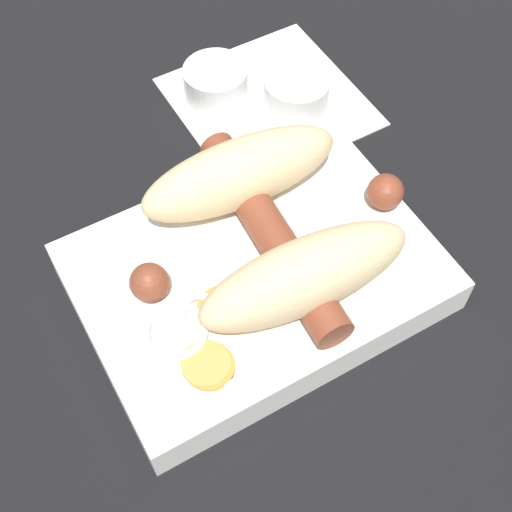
{
  "coord_description": "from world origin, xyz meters",
  "views": [
    {
      "loc": [
        -0.13,
        -0.23,
        0.44
      ],
      "look_at": [
        0.0,
        0.0,
        0.04
      ],
      "focal_mm": 50.0,
      "sensor_mm": 36.0,
      "label": 1
    }
  ],
  "objects_px": {
    "food_tray": "(256,277)",
    "condiment_cup_near": "(296,95)",
    "bread_roll": "(271,222)",
    "condiment_cup_far": "(216,85)",
    "sausage": "(271,233)"
  },
  "relations": [
    {
      "from": "sausage",
      "to": "condiment_cup_far",
      "type": "xyz_separation_m",
      "value": [
        0.05,
        0.18,
        -0.03
      ]
    },
    {
      "from": "food_tray",
      "to": "bread_roll",
      "type": "relative_size",
      "value": 1.54
    },
    {
      "from": "condiment_cup_near",
      "to": "condiment_cup_far",
      "type": "bearing_deg",
      "value": 139.59
    },
    {
      "from": "food_tray",
      "to": "condiment_cup_near",
      "type": "distance_m",
      "value": 0.18
    },
    {
      "from": "sausage",
      "to": "condiment_cup_near",
      "type": "xyz_separation_m",
      "value": [
        0.1,
        0.13,
        -0.03
      ]
    },
    {
      "from": "condiment_cup_near",
      "to": "condiment_cup_far",
      "type": "relative_size",
      "value": 1.0
    },
    {
      "from": "food_tray",
      "to": "condiment_cup_far",
      "type": "bearing_deg",
      "value": 70.16
    },
    {
      "from": "condiment_cup_near",
      "to": "food_tray",
      "type": "bearing_deg",
      "value": -130.41
    },
    {
      "from": "bread_roll",
      "to": "sausage",
      "type": "distance_m",
      "value": 0.01
    },
    {
      "from": "food_tray",
      "to": "condiment_cup_far",
      "type": "xyz_separation_m",
      "value": [
        0.07,
        0.19,
        -0.0
      ]
    },
    {
      "from": "condiment_cup_far",
      "to": "condiment_cup_near",
      "type": "bearing_deg",
      "value": -40.41
    },
    {
      "from": "food_tray",
      "to": "condiment_cup_near",
      "type": "xyz_separation_m",
      "value": [
        0.12,
        0.14,
        -0.0
      ]
    },
    {
      "from": "food_tray",
      "to": "bread_roll",
      "type": "bearing_deg",
      "value": 30.1
    },
    {
      "from": "bread_roll",
      "to": "condiment_cup_near",
      "type": "xyz_separation_m",
      "value": [
        0.1,
        0.13,
        -0.04
      ]
    },
    {
      "from": "sausage",
      "to": "condiment_cup_near",
      "type": "height_order",
      "value": "sausage"
    }
  ]
}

